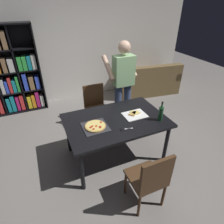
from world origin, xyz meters
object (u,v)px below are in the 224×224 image
at_px(couch, 147,82).
at_px(person_serving_pizza, 123,82).
at_px(dining_table, 116,123).
at_px(pepperoni_pizza_on_tray, 95,126).
at_px(bookshelf, 8,75).
at_px(wine_bottle, 161,113).
at_px(chair_far_side, 95,104).
at_px(kitchen_scissors, 124,129).
at_px(chair_near_camera, 150,178).

distance_m(couch, person_serving_pizza, 1.97).
relative_size(dining_table, person_serving_pizza, 0.89).
distance_m(dining_table, pepperoni_pizza_on_tray, 0.38).
distance_m(dining_table, person_serving_pizza, 0.97).
distance_m(couch, bookshelf, 3.52).
relative_size(bookshelf, wine_bottle, 6.17).
distance_m(couch, wine_bottle, 2.67).
distance_m(dining_table, chair_far_side, 1.01).
xyz_separation_m(pepperoni_pizza_on_tray, wine_bottle, (0.98, -0.22, 0.10)).
relative_size(dining_table, pepperoni_pizza_on_tray, 4.29).
xyz_separation_m(dining_table, person_serving_pizza, (0.50, 0.78, 0.32)).
height_order(bookshelf, kitchen_scissors, bookshelf).
xyz_separation_m(chair_near_camera, couch, (1.89, 2.98, -0.21)).
bearing_deg(person_serving_pizza, wine_bottle, -83.58).
distance_m(dining_table, bookshelf, 2.84).
xyz_separation_m(person_serving_pizza, pepperoni_pizza_on_tray, (-0.86, -0.84, -0.23)).
relative_size(wine_bottle, kitchen_scissors, 1.59).
bearing_deg(couch, person_serving_pizza, -139.02).
bearing_deg(pepperoni_pizza_on_tray, chair_near_camera, -68.82).
height_order(chair_near_camera, chair_far_side, same).
bearing_deg(person_serving_pizza, kitchen_scissors, -115.15).
distance_m(chair_near_camera, person_serving_pizza, 1.90).
bearing_deg(dining_table, couch, 46.41).
bearing_deg(couch, chair_near_camera, -122.39).
bearing_deg(person_serving_pizza, couch, 40.98).
distance_m(chair_near_camera, couch, 3.54).
bearing_deg(kitchen_scissors, person_serving_pizza, 64.85).
relative_size(chair_far_side, pepperoni_pizza_on_tray, 2.48).
bearing_deg(wine_bottle, bookshelf, 129.25).
relative_size(dining_table, chair_far_side, 1.73).
bearing_deg(bookshelf, dining_table, -56.77).
height_order(chair_far_side, bookshelf, bookshelf).
height_order(dining_table, pepperoni_pizza_on_tray, pepperoni_pizza_on_tray).
bearing_deg(kitchen_scissors, bookshelf, 120.34).
relative_size(person_serving_pizza, kitchen_scissors, 8.81).
bearing_deg(bookshelf, kitchen_scissors, -59.66).
bearing_deg(pepperoni_pizza_on_tray, kitchen_scissors, -30.92).
height_order(pepperoni_pizza_on_tray, kitchen_scissors, pepperoni_pizza_on_tray).
bearing_deg(wine_bottle, pepperoni_pizza_on_tray, 167.48).
bearing_deg(dining_table, kitchen_scissors, -89.99).
bearing_deg(dining_table, person_serving_pizza, 57.35).
bearing_deg(wine_bottle, dining_table, 155.24).
bearing_deg(chair_near_camera, pepperoni_pizza_on_tray, 111.18).
relative_size(chair_near_camera, pepperoni_pizza_on_tray, 2.48).
distance_m(chair_far_side, person_serving_pizza, 0.73).
bearing_deg(pepperoni_pizza_on_tray, couch, 42.38).
relative_size(couch, wine_bottle, 5.68).
relative_size(chair_near_camera, chair_far_side, 1.00).
bearing_deg(kitchen_scissors, wine_bottle, -0.12).
xyz_separation_m(chair_near_camera, wine_bottle, (0.62, 0.71, 0.36)).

